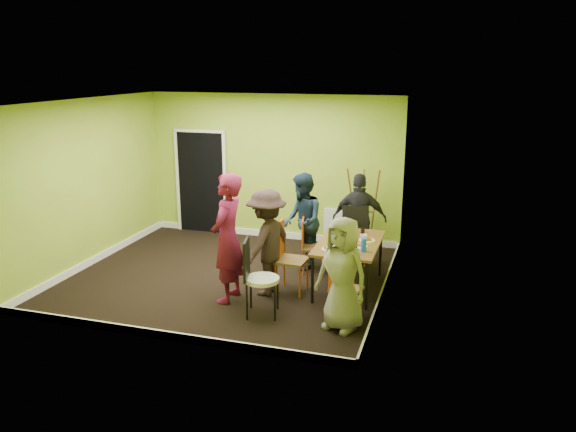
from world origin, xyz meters
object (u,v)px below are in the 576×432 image
object	(u,v)px
person_front_end	(342,274)
chair_bentwood	(257,274)
blue_bottle	(364,245)
dining_table	(349,245)
person_back_end	(359,219)
easel	(363,210)
chair_front_end	(344,285)
chair_left_near	(286,253)
chair_left_far	(309,242)
person_left_near	(267,243)
person_standing	(228,238)
chair_back_end	(355,225)
orange_bottle	(346,237)
person_left_far	(302,221)
thermos	(348,234)

from	to	relation	value
person_front_end	chair_bentwood	bearing A→B (deg)	-161.59
chair_bentwood	blue_bottle	bearing A→B (deg)	111.91
dining_table	blue_bottle	world-z (taller)	blue_bottle
dining_table	person_back_end	size ratio (longest dim) A/B	0.95
easel	person_front_end	size ratio (longest dim) A/B	1.02
chair_front_end	blue_bottle	size ratio (longest dim) A/B	4.68
chair_left_near	person_back_end	xyz separation A→B (m)	(0.83, 1.54, 0.18)
chair_left_far	person_left_near	bearing A→B (deg)	-30.84
chair_front_end	person_standing	size ratio (longest dim) A/B	0.48
easel	person_standing	bearing A→B (deg)	-117.12
dining_table	blue_bottle	xyz separation A→B (m)	(0.28, -0.38, 0.15)
dining_table	chair_left_near	bearing A→B (deg)	-157.17
person_left_near	blue_bottle	bearing A→B (deg)	111.65
chair_bentwood	chair_back_end	bearing A→B (deg)	144.70
orange_bottle	chair_front_end	bearing A→B (deg)	-79.45
person_standing	person_left_far	size ratio (longest dim) A/B	1.17
thermos	orange_bottle	distance (m)	0.13
chair_back_end	dining_table	bearing A→B (deg)	79.51
chair_left_near	easel	distance (m)	2.45
blue_bottle	person_standing	bearing A→B (deg)	-163.93
dining_table	person_back_end	distance (m)	1.18
blue_bottle	orange_bottle	distance (m)	0.63
easel	person_left_far	world-z (taller)	person_left_far
dining_table	person_left_near	bearing A→B (deg)	-154.76
blue_bottle	person_back_end	bearing A→B (deg)	101.96
dining_table	chair_left_far	world-z (taller)	chair_left_far
orange_bottle	person_left_near	world-z (taller)	person_left_near
orange_bottle	person_front_end	xyz separation A→B (m)	(0.25, -1.47, -0.04)
easel	orange_bottle	world-z (taller)	easel
chair_front_end	person_left_far	bearing A→B (deg)	133.40
dining_table	orange_bottle	distance (m)	0.18
chair_left_far	chair_bentwood	bearing A→B (deg)	-20.16
thermos	person_left_far	bearing A→B (deg)	143.08
chair_front_end	person_standing	world-z (taller)	person_standing
easel	person_standing	size ratio (longest dim) A/B	0.81
thermos	blue_bottle	distance (m)	0.52
person_back_end	person_front_end	xyz separation A→B (m)	(0.22, -2.51, -0.04)
chair_front_end	easel	xyz separation A→B (m)	(-0.27, 3.07, 0.24)
chair_bentwood	person_standing	bearing A→B (deg)	-134.54
dining_table	chair_left_far	size ratio (longest dim) A/B	1.67
orange_bottle	person_front_end	distance (m)	1.50
chair_bentwood	person_front_end	distance (m)	1.20
person_left_far	person_front_end	world-z (taller)	person_left_far
chair_back_end	blue_bottle	xyz separation A→B (m)	(0.36, -1.35, 0.10)
person_back_end	blue_bottle	bearing A→B (deg)	94.33
chair_bentwood	person_back_end	world-z (taller)	person_back_end
easel	orange_bottle	xyz separation A→B (m)	(0.04, -1.82, 0.03)
blue_bottle	person_left_near	world-z (taller)	person_left_near
chair_left_near	chair_front_end	bearing A→B (deg)	56.74
chair_front_end	person_left_far	size ratio (longest dim) A/B	0.57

